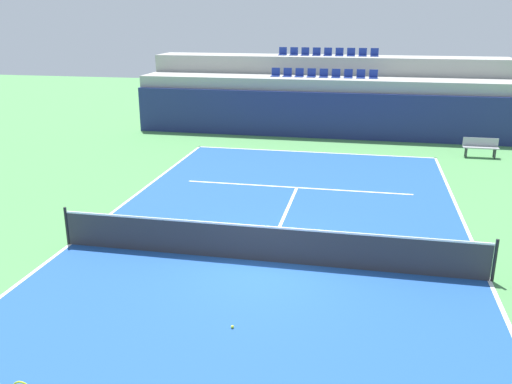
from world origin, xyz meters
TOP-DOWN VIEW (x-y plane):
  - ground_plane at (0.00, 0.00)m, footprint 80.00×80.00m
  - court_surface at (0.00, 0.00)m, footprint 11.00×24.00m
  - baseline_far at (0.00, 11.95)m, footprint 11.00×0.10m
  - sideline_left at (-5.45, 0.00)m, footprint 0.10×24.00m
  - sideline_right at (5.45, 0.00)m, footprint 0.10×24.00m
  - service_line_far at (0.00, 6.40)m, footprint 8.26×0.10m
  - centre_service_line at (0.00, 3.20)m, footprint 0.10×6.40m
  - back_wall at (0.00, 15.17)m, footprint 19.51×0.30m
  - stands_tier_lower at (0.00, 16.52)m, footprint 19.51×2.40m
  - stands_tier_upper at (0.00, 18.92)m, footprint 19.51×2.40m
  - seating_row_lower at (0.00, 16.62)m, footprint 5.56×0.44m
  - seating_row_upper at (0.00, 19.02)m, footprint 5.56×0.44m
  - tennis_net at (0.00, 0.00)m, footprint 11.08×0.08m
  - player_bench at (7.39, 12.58)m, footprint 1.50×0.40m
  - tennis_ball_0 at (-0.05, -3.22)m, footprint 0.07×0.07m

SIDE VIEW (x-z plane):
  - ground_plane at x=0.00m, z-range 0.00..0.00m
  - court_surface at x=0.00m, z-range 0.00..0.01m
  - baseline_far at x=0.00m, z-range 0.01..0.01m
  - sideline_left at x=-5.45m, z-range 0.01..0.01m
  - sideline_right at x=5.45m, z-range 0.01..0.01m
  - service_line_far at x=0.00m, z-range 0.01..0.01m
  - centre_service_line at x=0.00m, z-range 0.01..0.01m
  - tennis_ball_0 at x=-0.05m, z-range 0.01..0.08m
  - player_bench at x=7.39m, z-range 0.08..0.93m
  - tennis_net at x=0.00m, z-range -0.03..1.04m
  - back_wall at x=0.00m, z-range 0.00..2.34m
  - stands_tier_lower at x=0.00m, z-range 0.00..2.93m
  - stands_tier_upper at x=0.00m, z-range 0.00..3.87m
  - seating_row_lower at x=0.00m, z-range 2.84..3.28m
  - seating_row_upper at x=0.00m, z-range 3.78..4.22m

